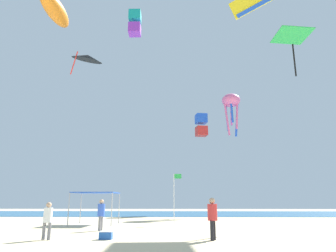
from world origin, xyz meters
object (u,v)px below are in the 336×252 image
Objects in this scene: canopy_tent at (96,194)px; kite_box_blue at (201,125)px; person_leftmost at (212,215)px; cooler_box at (106,235)px; kite_delta_black at (87,58)px; kite_diamond_green at (292,38)px; banner_flag at (175,194)px; person_near_tent at (48,218)px; person_central at (101,212)px; kite_octopus_pink at (231,103)px; kite_inflatable_orange at (55,9)px; kite_box_teal at (135,23)px.

kite_box_blue is (9.76, 20.92, 10.50)m from canopy_tent.
person_leftmost is 4.84m from cooler_box.
kite_delta_black is 20.93m from kite_diamond_green.
kite_diamond_green is (10.89, 2.00, 14.13)m from banner_flag.
kite_diamond_green is (7.06, -18.47, 3.67)m from kite_box_blue.
person_central is (1.33, 4.40, 0.09)m from person_near_tent.
person_near_tent is 0.28× the size of kite_octopus_pink.
kite_octopus_pink reaches higher than person_leftmost.
canopy_tent is 0.75× the size of kite_diamond_green.
kite_box_blue is 20.11m from kite_diamond_green.
cooler_box is 24.26m from kite_diamond_green.
canopy_tent is 0.53× the size of kite_inflatable_orange.
canopy_tent reaches higher than cooler_box.
kite_delta_black reaches higher than canopy_tent.
kite_diamond_green is (15.18, 7.37, 15.33)m from person_central.
kite_box_teal is at bearing -74.69° from person_near_tent.
kite_box_blue is at bearing 77.13° from cooler_box.
kite_box_teal is at bearing -172.25° from person_central.
kite_inflatable_orange is 1.90× the size of kite_box_teal.
canopy_tent is 25.36m from kite_box_blue.
person_near_tent is 23.07m from kite_inflatable_orange.
person_central is 26.99m from kite_octopus_pink.
person_central is at bearing 106.93° from cooler_box.
person_near_tent is 0.27× the size of kite_inflatable_orange.
canopy_tent reaches higher than person_near_tent.
kite_delta_black is 8.42m from kite_box_teal.
kite_delta_black is at bearing 55.05° from person_leftmost.
cooler_box is at bearing 164.18° from kite_octopus_pink.
kite_delta_black is at bearing 123.73° from kite_octopus_pink.
person_near_tent is at bearing 159.47° from kite_octopus_pink.
canopy_tent is at bearing 59.92° from person_leftmost.
kite_inflatable_orange reaches higher than canopy_tent.
person_leftmost is 0.39× the size of kite_delta_black.
kite_inflatable_orange reaches higher than person_leftmost.
kite_inflatable_orange is 23.65m from kite_octopus_pink.
kite_delta_black is at bearing 112.06° from cooler_box.
kite_diamond_green reaches higher than cooler_box.
kite_delta_black is (-5.24, 11.90, 15.88)m from person_central.
banner_flag reaches higher than person_central.
kite_box_teal reaches higher than kite_inflatable_orange.
person_central is 0.30× the size of kite_inflatable_orange.
canopy_tent is 1.00× the size of kite_box_teal.
kite_delta_black is (-13.36, -13.93, 4.22)m from kite_box_blue.
kite_box_blue reaches higher than person_leftmost.
kite_box_blue is 19.76m from kite_delta_black.
canopy_tent is at bearing 67.94° from kite_inflatable_orange.
person_leftmost is at bearing 108.16° from kite_box_teal.
kite_box_teal is (-0.64, 15.21, 22.11)m from person_central.
banner_flag is 1.20× the size of kite_box_teal.
cooler_box is 0.17× the size of kite_box_blue.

